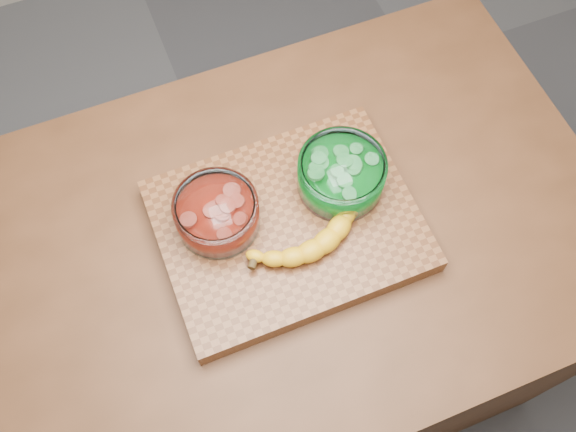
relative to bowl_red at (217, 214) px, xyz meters
name	(u,v)px	position (x,y,z in m)	size (l,w,h in m)	color
ground	(288,353)	(0.11, -0.04, -0.97)	(3.50, 3.50, 0.00)	#56565B
counter	(288,308)	(0.11, -0.04, -0.52)	(1.20, 0.80, 0.90)	#502D18
cutting_board	(288,226)	(0.11, -0.04, -0.05)	(0.45, 0.35, 0.04)	brown
bowl_red	(217,214)	(0.00, 0.00, 0.00)	(0.15, 0.15, 0.07)	white
bowl_green	(341,175)	(0.23, -0.01, 0.00)	(0.16, 0.16, 0.07)	white
banana	(306,224)	(0.14, -0.07, -0.02)	(0.27, 0.16, 0.04)	gold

